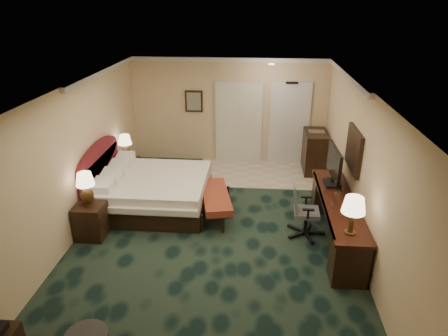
# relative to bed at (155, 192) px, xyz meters

# --- Properties ---
(floor) EXTENTS (5.00, 7.50, 0.00)m
(floor) POSITION_rel_bed_xyz_m (1.34, -1.03, -0.34)
(floor) COLOR black
(floor) RESTS_ON ground
(ceiling) EXTENTS (5.00, 7.50, 0.00)m
(ceiling) POSITION_rel_bed_xyz_m (1.34, -1.03, 2.36)
(ceiling) COLOR white
(ceiling) RESTS_ON wall_back
(wall_back) EXTENTS (5.00, 0.00, 2.70)m
(wall_back) POSITION_rel_bed_xyz_m (1.34, 2.72, 1.01)
(wall_back) COLOR #C9B591
(wall_back) RESTS_ON ground
(wall_left) EXTENTS (0.00, 7.50, 2.70)m
(wall_left) POSITION_rel_bed_xyz_m (-1.16, -1.03, 1.01)
(wall_left) COLOR #C9B591
(wall_left) RESTS_ON ground
(wall_right) EXTENTS (0.00, 7.50, 2.70)m
(wall_right) POSITION_rel_bed_xyz_m (3.84, -1.03, 1.01)
(wall_right) COLOR #C9B591
(wall_right) RESTS_ON ground
(crown_molding) EXTENTS (5.00, 7.50, 0.10)m
(crown_molding) POSITION_rel_bed_xyz_m (1.34, -1.03, 2.31)
(crown_molding) COLOR silver
(crown_molding) RESTS_ON wall_back
(tile_patch) EXTENTS (3.20, 1.70, 0.01)m
(tile_patch) POSITION_rel_bed_xyz_m (2.24, 1.87, -0.33)
(tile_patch) COLOR #B6A89E
(tile_patch) RESTS_ON ground
(headboard) EXTENTS (0.12, 2.00, 1.40)m
(headboard) POSITION_rel_bed_xyz_m (-1.10, -0.03, 0.36)
(headboard) COLOR #521618
(headboard) RESTS_ON ground
(entry_door) EXTENTS (1.02, 0.06, 2.18)m
(entry_door) POSITION_rel_bed_xyz_m (2.89, 2.69, 0.71)
(entry_door) COLOR silver
(entry_door) RESTS_ON ground
(closet_doors) EXTENTS (1.20, 0.06, 2.10)m
(closet_doors) POSITION_rel_bed_xyz_m (1.59, 2.68, 0.71)
(closet_doors) COLOR #BAB7AC
(closet_doors) RESTS_ON ground
(wall_art) EXTENTS (0.45, 0.06, 0.55)m
(wall_art) POSITION_rel_bed_xyz_m (0.44, 2.68, 1.26)
(wall_art) COLOR #556861
(wall_art) RESTS_ON wall_back
(wall_mirror) EXTENTS (0.05, 0.95, 0.75)m
(wall_mirror) POSITION_rel_bed_xyz_m (3.80, -0.43, 1.21)
(wall_mirror) COLOR white
(wall_mirror) RESTS_ON wall_right
(bed) EXTENTS (2.13, 1.97, 0.68)m
(bed) POSITION_rel_bed_xyz_m (0.00, 0.00, 0.00)
(bed) COLOR white
(bed) RESTS_ON ground
(nightstand_near) EXTENTS (0.51, 0.59, 0.64)m
(nightstand_near) POSITION_rel_bed_xyz_m (-0.89, -1.18, -0.02)
(nightstand_near) COLOR black
(nightstand_near) RESTS_ON ground
(nightstand_far) EXTENTS (0.45, 0.52, 0.57)m
(nightstand_far) POSITION_rel_bed_xyz_m (-0.92, 1.14, -0.05)
(nightstand_far) COLOR black
(nightstand_far) RESTS_ON ground
(lamp_near) EXTENTS (0.33, 0.33, 0.62)m
(lamp_near) POSITION_rel_bed_xyz_m (-0.90, -1.19, 0.61)
(lamp_near) COLOR black
(lamp_near) RESTS_ON nightstand_near
(lamp_far) EXTENTS (0.36, 0.36, 0.59)m
(lamp_far) POSITION_rel_bed_xyz_m (-0.96, 1.19, 0.52)
(lamp_far) COLOR black
(lamp_far) RESTS_ON nightstand_far
(bed_bench) EXTENTS (0.80, 1.52, 0.49)m
(bed_bench) POSITION_rel_bed_xyz_m (1.29, -0.27, -0.09)
(bed_bench) COLOR brown
(bed_bench) RESTS_ON ground
(desk) EXTENTS (0.59, 2.74, 0.79)m
(desk) POSITION_rel_bed_xyz_m (3.52, -0.97, 0.06)
(desk) COLOR black
(desk) RESTS_ON ground
(tv) EXTENTS (0.12, 0.94, 0.73)m
(tv) POSITION_rel_bed_xyz_m (3.51, -0.29, 0.82)
(tv) COLOR black
(tv) RESTS_ON desk
(desk_lamp) EXTENTS (0.38, 0.38, 0.61)m
(desk_lamp) POSITION_rel_bed_xyz_m (3.50, -1.99, 0.76)
(desk_lamp) COLOR black
(desk_lamp) RESTS_ON desk
(desk_chair) EXTENTS (0.61, 0.58, 1.02)m
(desk_chair) POSITION_rel_bed_xyz_m (3.01, -0.83, 0.17)
(desk_chair) COLOR #46454A
(desk_chair) RESTS_ON ground
(minibar) EXTENTS (0.54, 0.97, 1.02)m
(minibar) POSITION_rel_bed_xyz_m (3.52, 2.17, 0.17)
(minibar) COLOR black
(minibar) RESTS_ON ground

